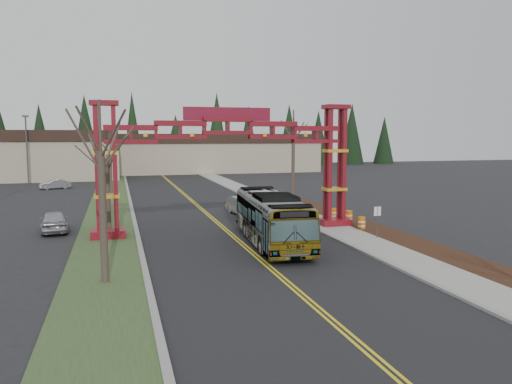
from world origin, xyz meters
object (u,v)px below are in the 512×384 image
object	(u,v)px
gateway_arch	(228,146)
parked_car_near_a	(54,221)
bare_tree_median_near	(101,152)
barrel_south	(362,224)
bare_tree_median_mid	(107,160)
transit_bus	(271,218)
light_pole_far	(27,144)
bare_tree_median_far	(110,151)
street_sign	(377,216)
bare_tree_right_far	(293,133)
barrel_north	(334,214)
retail_building_east	(209,152)
barrel_mid	(349,217)
silver_sedan	(244,206)
parked_car_far_a	(55,184)

from	to	relation	value
gateway_arch	parked_car_near_a	world-z (taller)	gateway_arch
bare_tree_median_near	barrel_south	world-z (taller)	bare_tree_median_near
gateway_arch	parked_car_near_a	xyz separation A→B (m)	(-11.68, 3.37, -5.22)
bare_tree_median_mid	barrel_south	xyz separation A→B (m)	(17.26, -5.55, -4.48)
transit_bus	light_pole_far	xyz separation A→B (m)	(-21.06, 46.04, 3.89)
parked_car_near_a	light_pole_far	xyz separation A→B (m)	(-7.57, 38.38, 4.72)
bare_tree_median_far	street_sign	xyz separation A→B (m)	(16.75, -29.16, -3.46)
transit_bus	parked_car_near_a	bearing A→B (deg)	155.12
bare_tree_median_mid	bare_tree_median_far	xyz separation A→B (m)	(0.00, 20.53, 0.04)
parked_car_near_a	street_sign	world-z (taller)	street_sign
bare_tree_median_mid	bare_tree_right_far	world-z (taller)	bare_tree_right_far
bare_tree_median_mid	street_sign	size ratio (longest dim) A/B	3.30
bare_tree_median_near	bare_tree_median_far	world-z (taller)	bare_tree_median_near
light_pole_far	bare_tree_median_mid	bearing A→B (deg)	-73.54
parked_car_near_a	bare_tree_median_far	xyz separation A→B (m)	(3.68, 20.80, 4.24)
parked_car_near_a	bare_tree_right_far	distance (m)	25.14
barrel_north	bare_tree_median_far	bearing A→B (deg)	128.58
retail_building_east	barrel_north	world-z (taller)	retail_building_east
barrel_mid	barrel_south	bearing A→B (deg)	-96.27
retail_building_east	bare_tree_median_mid	bearing A→B (deg)	-107.16
silver_sedan	barrel_mid	world-z (taller)	silver_sedan
transit_bus	bare_tree_right_far	bearing A→B (deg)	71.15
street_sign	bare_tree_median_far	bearing A→B (deg)	119.87
light_pole_far	barrel_north	world-z (taller)	light_pole_far
bare_tree_median_near	light_pole_far	size ratio (longest dim) A/B	0.87
retail_building_east	parked_car_near_a	size ratio (longest dim) A/B	8.48
transit_bus	parked_car_near_a	distance (m)	15.53
gateway_arch	parked_car_near_a	distance (m)	13.23
barrel_north	bare_tree_median_near	bearing A→B (deg)	-143.08
street_sign	barrel_mid	distance (m)	5.87
parked_car_far_a	light_pole_far	world-z (taller)	light_pole_far
parked_car_far_a	light_pole_far	bearing A→B (deg)	-166.46
retail_building_east	barrel_north	size ratio (longest dim) A/B	40.29
parked_car_near_a	light_pole_far	bearing A→B (deg)	-86.21
retail_building_east	light_pole_far	xyz separation A→B (m)	(-29.26, -20.20, 1.97)
light_pole_far	silver_sedan	bearing A→B (deg)	-57.50
bare_tree_median_near	street_sign	xyz separation A→B (m)	(16.75, 5.32, -4.43)
parked_car_near_a	barrel_north	size ratio (longest dim) A/B	4.75
bare_tree_median_mid	barrel_mid	size ratio (longest dim) A/B	6.87
parked_car_far_a	barrel_mid	size ratio (longest dim) A/B	3.60
parked_car_near_a	bare_tree_median_mid	world-z (taller)	bare_tree_median_mid
retail_building_east	parked_car_near_a	distance (m)	62.53
parked_car_near_a	light_pole_far	world-z (taller)	light_pole_far
silver_sedan	bare_tree_median_near	distance (m)	21.07
bare_tree_median_mid	bare_tree_median_far	distance (m)	20.53
transit_bus	light_pole_far	world-z (taller)	light_pole_far
parked_car_near_a	barrel_south	xyz separation A→B (m)	(20.95, -5.28, -0.28)
gateway_arch	bare_tree_median_near	distance (m)	13.05
transit_bus	bare_tree_median_near	distance (m)	12.31
light_pole_far	barrel_south	size ratio (longest dim) A/B	9.71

